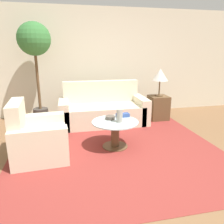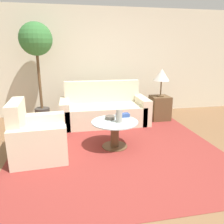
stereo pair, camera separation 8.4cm
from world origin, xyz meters
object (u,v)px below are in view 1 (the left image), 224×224
object	(u,v)px
sofa_main	(103,110)
vase	(120,116)
table_lamp	(160,75)
potted_plant	(35,48)
bowl	(110,118)
book_stack	(123,115)
armchair	(36,139)
coffee_table	(115,131)

from	to	relation	value
sofa_main	vase	xyz separation A→B (m)	(0.04, -1.38, 0.28)
table_lamp	potted_plant	bearing A→B (deg)	173.41
potted_plant	bowl	distance (m)	2.30
sofa_main	potted_plant	distance (m)	1.96
potted_plant	book_stack	xyz separation A→B (m)	(1.55, -1.40, -1.16)
sofa_main	book_stack	xyz separation A→B (m)	(0.17, -1.10, 0.20)
armchair	vase	world-z (taller)	armchair
coffee_table	vase	xyz separation A→B (m)	(0.06, -0.05, 0.27)
sofa_main	vase	distance (m)	1.40
vase	armchair	bearing A→B (deg)	-178.83
sofa_main	potted_plant	size ratio (longest dim) A/B	0.88
table_lamp	vase	distance (m)	1.94
table_lamp	potted_plant	size ratio (longest dim) A/B	0.29
table_lamp	vase	xyz separation A→B (m)	(-1.29, -1.36, -0.48)
armchair	potted_plant	xyz separation A→B (m)	(-0.09, 1.70, 1.36)
sofa_main	potted_plant	xyz separation A→B (m)	(-1.38, 0.30, 1.36)
potted_plant	book_stack	world-z (taller)	potted_plant
coffee_table	bowl	world-z (taller)	bowl
table_lamp	potted_plant	xyz separation A→B (m)	(-2.71, 0.31, 0.61)
armchair	bowl	world-z (taller)	armchair
potted_plant	vase	bearing A→B (deg)	-49.73
potted_plant	bowl	bearing A→B (deg)	-49.01
table_lamp	bowl	xyz separation A→B (m)	(-1.41, -1.18, -0.56)
table_lamp	bowl	world-z (taller)	table_lamp
coffee_table	table_lamp	distance (m)	2.03
potted_plant	coffee_table	bearing A→B (deg)	-50.19
table_lamp	book_stack	distance (m)	1.69
table_lamp	bowl	distance (m)	1.92
table_lamp	potted_plant	world-z (taller)	potted_plant
potted_plant	book_stack	size ratio (longest dim) A/B	9.19
bowl	potted_plant	bearing A→B (deg)	130.99
potted_plant	vase	size ratio (longest dim) A/B	9.97
bowl	book_stack	world-z (taller)	book_stack
armchair	table_lamp	size ratio (longest dim) A/B	1.55
armchair	coffee_table	xyz separation A→B (m)	(1.26, 0.08, 0.01)
table_lamp	armchair	bearing A→B (deg)	-152.02
coffee_table	bowl	xyz separation A→B (m)	(-0.06, 0.13, 0.19)
armchair	sofa_main	bearing A→B (deg)	-46.19
armchair	vase	xyz separation A→B (m)	(1.33, 0.03, 0.28)
vase	bowl	xyz separation A→B (m)	(-0.12, 0.18, -0.08)
book_stack	coffee_table	bearing A→B (deg)	-135.44
vase	table_lamp	bearing A→B (deg)	46.57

